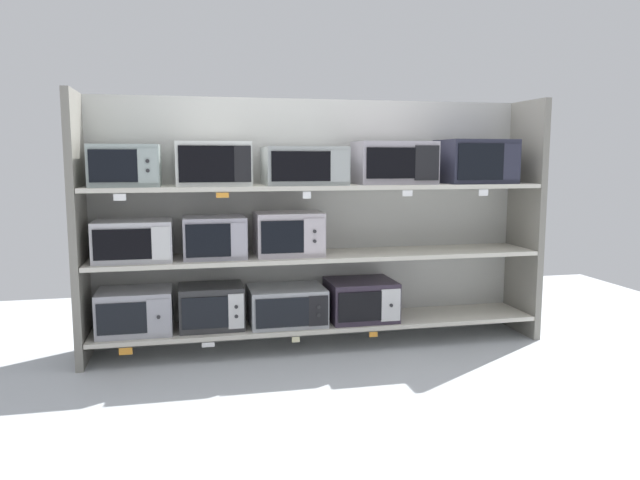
{
  "coord_description": "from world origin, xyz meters",
  "views": [
    {
      "loc": [
        -0.93,
        -4.17,
        1.35
      ],
      "look_at": [
        0.0,
        0.0,
        0.77
      ],
      "focal_mm": 33.99,
      "sensor_mm": 36.0,
      "label": 1
    }
  ],
  "objects_px": {
    "microwave_5": "(215,237)",
    "microwave_8": "(213,164)",
    "microwave_6": "(289,234)",
    "microwave_7": "(125,166)",
    "microwave_0": "(135,311)",
    "microwave_3": "(361,300)",
    "microwave_10": "(394,163)",
    "microwave_11": "(476,162)",
    "microwave_1": "(211,307)",
    "microwave_9": "(304,166)",
    "microwave_2": "(287,305)",
    "microwave_4": "(134,240)"
  },
  "relations": [
    {
      "from": "microwave_6",
      "to": "microwave_7",
      "type": "bearing_deg",
      "value": -179.99
    },
    {
      "from": "microwave_0",
      "to": "microwave_11",
      "type": "relative_size",
      "value": 0.96
    },
    {
      "from": "microwave_7",
      "to": "microwave_10",
      "type": "relative_size",
      "value": 0.78
    },
    {
      "from": "microwave_1",
      "to": "microwave_2",
      "type": "distance_m",
      "value": 0.53
    },
    {
      "from": "microwave_3",
      "to": "microwave_9",
      "type": "height_order",
      "value": "microwave_9"
    },
    {
      "from": "microwave_10",
      "to": "microwave_11",
      "type": "relative_size",
      "value": 1.1
    },
    {
      "from": "microwave_0",
      "to": "microwave_10",
      "type": "bearing_deg",
      "value": 0.0
    },
    {
      "from": "microwave_3",
      "to": "microwave_9",
      "type": "bearing_deg",
      "value": -179.98
    },
    {
      "from": "microwave_7",
      "to": "microwave_10",
      "type": "xyz_separation_m",
      "value": [
        1.85,
        0.0,
        0.02
      ]
    },
    {
      "from": "microwave_2",
      "to": "microwave_6",
      "type": "distance_m",
      "value": 0.51
    },
    {
      "from": "microwave_3",
      "to": "microwave_4",
      "type": "bearing_deg",
      "value": -180.0
    },
    {
      "from": "microwave_6",
      "to": "microwave_9",
      "type": "bearing_deg",
      "value": -0.05
    },
    {
      "from": "microwave_7",
      "to": "microwave_8",
      "type": "height_order",
      "value": "microwave_8"
    },
    {
      "from": "microwave_11",
      "to": "microwave_0",
      "type": "bearing_deg",
      "value": 179.99
    },
    {
      "from": "microwave_3",
      "to": "microwave_1",
      "type": "bearing_deg",
      "value": 180.0
    },
    {
      "from": "microwave_0",
      "to": "microwave_6",
      "type": "bearing_deg",
      "value": -0.01
    },
    {
      "from": "microwave_7",
      "to": "microwave_1",
      "type": "bearing_deg",
      "value": 0.01
    },
    {
      "from": "microwave_4",
      "to": "microwave_5",
      "type": "height_order",
      "value": "microwave_5"
    },
    {
      "from": "microwave_8",
      "to": "microwave_1",
      "type": "bearing_deg",
      "value": 179.48
    },
    {
      "from": "microwave_2",
      "to": "microwave_11",
      "type": "bearing_deg",
      "value": -0.0
    },
    {
      "from": "microwave_3",
      "to": "microwave_8",
      "type": "relative_size",
      "value": 0.98
    },
    {
      "from": "microwave_5",
      "to": "microwave_8",
      "type": "height_order",
      "value": "microwave_8"
    },
    {
      "from": "microwave_3",
      "to": "microwave_10",
      "type": "bearing_deg",
      "value": 0.03
    },
    {
      "from": "microwave_1",
      "to": "microwave_9",
      "type": "height_order",
      "value": "microwave_9"
    },
    {
      "from": "microwave_2",
      "to": "microwave_5",
      "type": "height_order",
      "value": "microwave_5"
    },
    {
      "from": "microwave_5",
      "to": "microwave_9",
      "type": "relative_size",
      "value": 0.75
    },
    {
      "from": "microwave_5",
      "to": "microwave_10",
      "type": "bearing_deg",
      "value": 0.01
    },
    {
      "from": "microwave_3",
      "to": "microwave_10",
      "type": "xyz_separation_m",
      "value": [
        0.24,
        0.0,
        0.99
      ]
    },
    {
      "from": "microwave_8",
      "to": "microwave_10",
      "type": "distance_m",
      "value": 1.29
    },
    {
      "from": "microwave_3",
      "to": "microwave_6",
      "type": "bearing_deg",
      "value": -180.0
    },
    {
      "from": "microwave_9",
      "to": "microwave_10",
      "type": "xyz_separation_m",
      "value": [
        0.66,
        0.0,
        0.02
      ]
    },
    {
      "from": "microwave_9",
      "to": "microwave_3",
      "type": "bearing_deg",
      "value": 0.02
    },
    {
      "from": "microwave_2",
      "to": "microwave_5",
      "type": "relative_size",
      "value": 1.26
    },
    {
      "from": "microwave_2",
      "to": "microwave_1",
      "type": "bearing_deg",
      "value": 179.98
    },
    {
      "from": "microwave_5",
      "to": "microwave_10",
      "type": "xyz_separation_m",
      "value": [
        1.29,
        0.0,
        0.5
      ]
    },
    {
      "from": "microwave_7",
      "to": "microwave_9",
      "type": "xyz_separation_m",
      "value": [
        1.19,
        0.0,
        -0.01
      ]
    },
    {
      "from": "microwave_5",
      "to": "microwave_10",
      "type": "relative_size",
      "value": 0.75
    },
    {
      "from": "microwave_1",
      "to": "microwave_9",
      "type": "distance_m",
      "value": 1.17
    },
    {
      "from": "microwave_4",
      "to": "microwave_5",
      "type": "distance_m",
      "value": 0.53
    },
    {
      "from": "microwave_1",
      "to": "microwave_8",
      "type": "height_order",
      "value": "microwave_8"
    },
    {
      "from": "microwave_5",
      "to": "microwave_3",
      "type": "bearing_deg",
      "value": 0.01
    },
    {
      "from": "microwave_0",
      "to": "microwave_3",
      "type": "bearing_deg",
      "value": -0.0
    },
    {
      "from": "microwave_3",
      "to": "microwave_5",
      "type": "relative_size",
      "value": 1.14
    },
    {
      "from": "microwave_0",
      "to": "microwave_10",
      "type": "relative_size",
      "value": 0.87
    },
    {
      "from": "microwave_5",
      "to": "microwave_8",
      "type": "relative_size",
      "value": 0.86
    },
    {
      "from": "microwave_0",
      "to": "microwave_1",
      "type": "distance_m",
      "value": 0.51
    },
    {
      "from": "microwave_10",
      "to": "microwave_9",
      "type": "bearing_deg",
      "value": -179.98
    },
    {
      "from": "microwave_3",
      "to": "microwave_6",
      "type": "xyz_separation_m",
      "value": [
        -0.53,
        -0.0,
        0.5
      ]
    },
    {
      "from": "microwave_5",
      "to": "microwave_8",
      "type": "bearing_deg",
      "value": -4.5
    },
    {
      "from": "microwave_8",
      "to": "microwave_10",
      "type": "height_order",
      "value": "microwave_10"
    }
  ]
}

